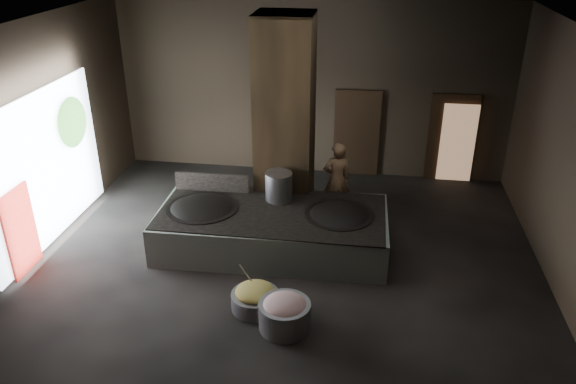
% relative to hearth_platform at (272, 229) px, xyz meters
% --- Properties ---
extents(floor, '(10.00, 9.00, 0.10)m').
position_rel_hearth_platform_xyz_m(floor, '(0.34, -0.44, -0.45)').
color(floor, black).
rests_on(floor, ground).
extents(ceiling, '(10.00, 9.00, 0.10)m').
position_rel_hearth_platform_xyz_m(ceiling, '(0.34, -0.44, 4.15)').
color(ceiling, black).
rests_on(ceiling, back_wall).
extents(back_wall, '(10.00, 0.10, 4.50)m').
position_rel_hearth_platform_xyz_m(back_wall, '(0.34, 4.11, 1.85)').
color(back_wall, black).
rests_on(back_wall, ground).
extents(front_wall, '(10.00, 0.10, 4.50)m').
position_rel_hearth_platform_xyz_m(front_wall, '(0.34, -4.99, 1.85)').
color(front_wall, black).
rests_on(front_wall, ground).
extents(left_wall, '(0.10, 9.00, 4.50)m').
position_rel_hearth_platform_xyz_m(left_wall, '(-4.71, -0.44, 1.85)').
color(left_wall, black).
rests_on(left_wall, ground).
extents(right_wall, '(0.10, 9.00, 4.50)m').
position_rel_hearth_platform_xyz_m(right_wall, '(5.39, -0.44, 1.85)').
color(right_wall, black).
rests_on(right_wall, ground).
extents(pillar, '(1.20, 1.20, 4.50)m').
position_rel_hearth_platform_xyz_m(pillar, '(0.04, 1.46, 1.85)').
color(pillar, black).
rests_on(pillar, ground).
extents(hearth_platform, '(4.68, 2.31, 0.81)m').
position_rel_hearth_platform_xyz_m(hearth_platform, '(0.00, 0.00, 0.00)').
color(hearth_platform, '#A1B3A2').
rests_on(hearth_platform, ground).
extents(platform_cap, '(4.53, 2.18, 0.03)m').
position_rel_hearth_platform_xyz_m(platform_cap, '(0.00, 0.00, 0.41)').
color(platform_cap, black).
rests_on(platform_cap, hearth_platform).
extents(wok_left, '(1.46, 1.46, 0.40)m').
position_rel_hearth_platform_xyz_m(wok_left, '(-1.45, -0.05, 0.35)').
color(wok_left, black).
rests_on(wok_left, hearth_platform).
extents(wok_left_rim, '(1.49, 1.49, 0.05)m').
position_rel_hearth_platform_xyz_m(wok_left_rim, '(-1.45, -0.05, 0.42)').
color(wok_left_rim, black).
rests_on(wok_left_rim, hearth_platform).
extents(wok_right, '(1.36, 1.36, 0.38)m').
position_rel_hearth_platform_xyz_m(wok_right, '(1.35, 0.05, 0.35)').
color(wok_right, black).
rests_on(wok_right, hearth_platform).
extents(wok_right_rim, '(1.39, 1.39, 0.05)m').
position_rel_hearth_platform_xyz_m(wok_right_rim, '(1.35, 0.05, 0.42)').
color(wok_right_rim, black).
rests_on(wok_right_rim, hearth_platform).
extents(stock_pot, '(0.56, 0.56, 0.60)m').
position_rel_hearth_platform_xyz_m(stock_pot, '(0.05, 0.55, 0.73)').
color(stock_pot, '#A5A9AD').
rests_on(stock_pot, hearth_platform).
extents(splash_guard, '(1.61, 0.09, 0.40)m').
position_rel_hearth_platform_xyz_m(splash_guard, '(-1.45, 0.75, 0.63)').
color(splash_guard, black).
rests_on(splash_guard, hearth_platform).
extents(cook, '(0.73, 0.59, 1.73)m').
position_rel_hearth_platform_xyz_m(cook, '(1.19, 1.67, 0.46)').
color(cook, '#9F7651').
rests_on(cook, ground).
extents(veg_basin, '(1.08, 1.08, 0.31)m').
position_rel_hearth_platform_xyz_m(veg_basin, '(0.06, -2.09, -0.25)').
color(veg_basin, gray).
rests_on(veg_basin, ground).
extents(veg_fill, '(0.69, 0.69, 0.21)m').
position_rel_hearth_platform_xyz_m(veg_fill, '(0.06, -2.09, -0.05)').
color(veg_fill, '#89A44F').
rests_on(veg_fill, veg_basin).
extents(ladle, '(0.26, 0.25, 0.60)m').
position_rel_hearth_platform_xyz_m(ladle, '(-0.09, -1.94, 0.15)').
color(ladle, '#A5A9AD').
rests_on(ladle, veg_basin).
extents(meat_basin, '(1.08, 1.08, 0.48)m').
position_rel_hearth_platform_xyz_m(meat_basin, '(0.64, -2.52, -0.17)').
color(meat_basin, gray).
rests_on(meat_basin, ground).
extents(meat_fill, '(0.72, 0.72, 0.28)m').
position_rel_hearth_platform_xyz_m(meat_fill, '(0.64, -2.52, 0.05)').
color(meat_fill, '#AE6868').
rests_on(meat_fill, meat_basin).
extents(doorway_near, '(1.18, 0.08, 2.38)m').
position_rel_hearth_platform_xyz_m(doorway_near, '(1.54, 4.01, 0.70)').
color(doorway_near, black).
rests_on(doorway_near, ground).
extents(doorway_near_glow, '(0.83, 0.04, 1.97)m').
position_rel_hearth_platform_xyz_m(doorway_near_glow, '(1.48, 4.24, 0.65)').
color(doorway_near_glow, '#8C6647').
rests_on(doorway_near_glow, ground).
extents(doorway_far, '(1.18, 0.08, 2.38)m').
position_rel_hearth_platform_xyz_m(doorway_far, '(3.94, 4.01, 0.70)').
color(doorway_far, black).
rests_on(doorway_far, ground).
extents(doorway_far_glow, '(0.86, 0.04, 2.03)m').
position_rel_hearth_platform_xyz_m(doorway_far_glow, '(4.08, 3.91, 0.65)').
color(doorway_far_glow, '#8C6647').
rests_on(doorway_far_glow, ground).
extents(left_opening, '(0.04, 4.20, 3.10)m').
position_rel_hearth_platform_xyz_m(left_opening, '(-4.61, -0.24, 1.20)').
color(left_opening, white).
rests_on(left_opening, ground).
extents(pavilion_sliver, '(0.05, 0.90, 1.70)m').
position_rel_hearth_platform_xyz_m(pavilion_sliver, '(-4.54, -1.54, 0.45)').
color(pavilion_sliver, maroon).
rests_on(pavilion_sliver, ground).
extents(tree_silhouette, '(0.28, 1.10, 1.10)m').
position_rel_hearth_platform_xyz_m(tree_silhouette, '(-4.51, 0.86, 1.80)').
color(tree_silhouette, '#194714').
rests_on(tree_silhouette, left_opening).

